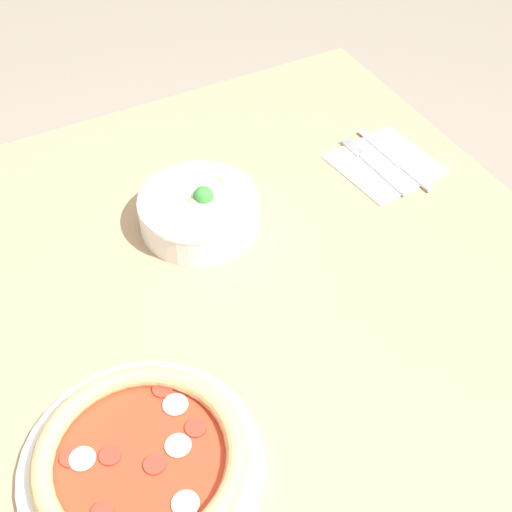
# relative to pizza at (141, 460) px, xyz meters

# --- Properties ---
(dining_table) EXTENTS (1.15, 0.96, 0.74)m
(dining_table) POSITION_rel_pizza_xyz_m (0.15, 0.21, -0.12)
(dining_table) COLOR tan
(dining_table) RESTS_ON ground_plane
(pizza) EXTENTS (0.29, 0.29, 0.04)m
(pizza) POSITION_rel_pizza_xyz_m (0.00, 0.00, 0.00)
(pizza) COLOR white
(pizza) RESTS_ON dining_table
(bowl) EXTENTS (0.19, 0.19, 0.07)m
(bowl) POSITION_rel_pizza_xyz_m (0.23, 0.34, 0.01)
(bowl) COLOR white
(bowl) RESTS_ON dining_table
(napkin) EXTENTS (0.17, 0.17, 0.00)m
(napkin) POSITION_rel_pizza_xyz_m (0.58, 0.33, -0.02)
(napkin) COLOR white
(napkin) RESTS_ON dining_table
(fork) EXTENTS (0.02, 0.17, 0.00)m
(fork) POSITION_rel_pizza_xyz_m (0.55, 0.33, -0.01)
(fork) COLOR silver
(fork) RESTS_ON napkin
(knife) EXTENTS (0.02, 0.19, 0.01)m
(knife) POSITION_rel_pizza_xyz_m (0.60, 0.32, -0.01)
(knife) COLOR silver
(knife) RESTS_ON napkin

